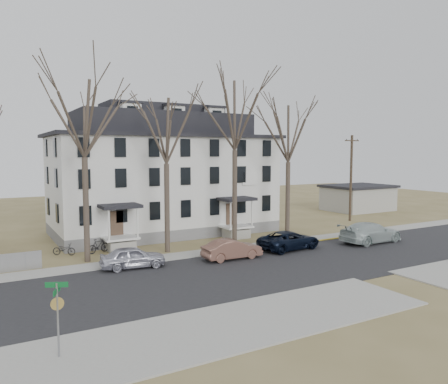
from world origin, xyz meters
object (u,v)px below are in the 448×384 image
boarding_house (164,176)px  tree_mid_right (289,130)px  utility_pole_far (351,177)px  car_navy (289,241)px  car_white (371,233)px  tree_mid_left (166,126)px  bicycle_left (64,250)px  bicycle_right (98,246)px  car_tan (232,250)px  tree_center (235,110)px  street_sign (57,309)px  car_silver (133,258)px  tree_far_left (83,112)px

boarding_house → tree_mid_right: 12.51m
utility_pole_far → car_navy: bearing=-151.2°
utility_pole_far → car_white: bearing=-127.6°
tree_mid_left → bicycle_left: 11.89m
car_navy → bicycle_right: size_ratio=2.88×
tree_mid_left → boarding_house: bearing=69.8°
car_white → car_navy: bearing=78.1°
car_tan → car_navy: bearing=-84.3°
tree_center → boarding_house: bearing=110.2°
bicycle_left → street_sign: size_ratio=0.59×
car_navy → street_sign: size_ratio=1.80×
bicycle_left → tree_center: bearing=-68.0°
boarding_house → car_silver: (-6.80, -11.50, -4.66)m
utility_pole_far → car_white: (-7.32, -9.51, -4.05)m
utility_pole_far → car_tan: utility_pole_far is taller
car_tan → tree_mid_right: bearing=-61.3°
tree_mid_left → street_sign: size_ratio=4.39×
bicycle_left → boarding_house: bearing=-28.0°
tree_far_left → car_tan: 13.99m
boarding_house → street_sign: (-13.10, -22.39, -3.49)m
boarding_house → car_tan: boarding_house is taller
car_white → bicycle_right: bearing=68.5°
car_silver → car_navy: 12.41m
car_silver → street_sign: street_sign is taller
car_tan → car_white: bearing=-93.0°
bicycle_right → street_sign: street_sign is taller
car_silver → tree_far_left: bearing=39.6°
tree_mid_left → bicycle_right: tree_mid_left is taller
car_silver → bicycle_left: size_ratio=2.49×
utility_pole_far → car_white: 12.66m
tree_mid_left → car_silver: tree_mid_left is taller
tree_far_left → tree_mid_right: bearing=0.0°
bicycle_left → street_sign: 17.18m
boarding_house → street_sign: bearing=-120.3°
car_silver → bicycle_left: car_silver is taller
car_navy → bicycle_right: car_navy is taller
tree_far_left → utility_pole_far: bearing=8.1°
car_silver → street_sign: 12.64m
tree_far_left → car_white: bearing=-13.5°
car_silver → bicycle_right: size_ratio=2.34×
car_tan → street_sign: street_sign is taller
bicycle_left → car_tan: bearing=-91.5°
bicycle_right → street_sign: (-5.37, -16.33, 1.35)m
tree_far_left → car_silver: bearing=-56.6°
bicycle_right → tree_far_left: bearing=128.8°
boarding_house → bicycle_right: size_ratio=11.50×
car_silver → tree_mid_right: bearing=-71.5°
car_tan → street_sign: size_ratio=1.49×
tree_center → utility_pole_far: 19.03m
tree_mid_right → car_navy: 10.16m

